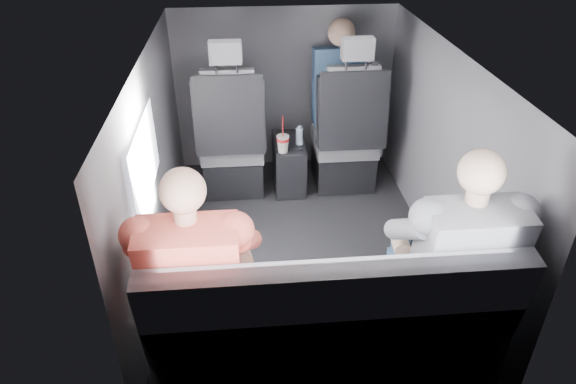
{
  "coord_description": "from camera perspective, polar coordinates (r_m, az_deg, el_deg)",
  "views": [
    {
      "loc": [
        -0.34,
        -2.78,
        2.19
      ],
      "look_at": [
        -0.09,
        -0.05,
        0.5
      ],
      "focal_mm": 32.0,
      "sensor_mm": 36.0,
      "label": 1
    }
  ],
  "objects": [
    {
      "name": "soda_cup",
      "position": [
        3.9,
        -0.58,
        5.46
      ],
      "size": [
        0.1,
        0.1,
        0.29
      ],
      "color": "white",
      "rests_on": "center_console"
    },
    {
      "name": "panel_right",
      "position": [
        3.4,
        16.87,
        3.68
      ],
      "size": [
        0.02,
        2.6,
        1.35
      ],
      "primitive_type": "cube",
      "color": "#56565B",
      "rests_on": "floor"
    },
    {
      "name": "front_seat_left",
      "position": [
        4.04,
        -6.23,
        5.09
      ],
      "size": [
        0.52,
        0.58,
        1.26
      ],
      "color": "black",
      "rests_on": "floor"
    },
    {
      "name": "water_bottle",
      "position": [
        4.0,
        1.26,
        6.19
      ],
      "size": [
        0.06,
        0.06,
        0.16
      ],
      "color": "#ACC9E9",
      "rests_on": "center_console"
    },
    {
      "name": "ceiling",
      "position": [
        2.92,
        1.78,
        14.9
      ],
      "size": [
        2.6,
        2.6,
        0.0
      ],
      "primitive_type": "plane",
      "rotation": [
        3.14,
        0.0,
        0.0
      ],
      "color": "#B2B2AD",
      "rests_on": "panel_back"
    },
    {
      "name": "panel_back",
      "position": [
        2.14,
        5.66,
        -13.53
      ],
      "size": [
        1.8,
        0.02,
        1.35
      ],
      "primitive_type": "cube",
      "color": "#56565B",
      "rests_on": "floor"
    },
    {
      "name": "passenger_rear_left",
      "position": [
        2.39,
        -10.09,
        -9.26
      ],
      "size": [
        0.52,
        0.64,
        1.25
      ],
      "color": "#38383D",
      "rests_on": "rear_bench"
    },
    {
      "name": "laptop_white",
      "position": [
        2.55,
        -8.79,
        -6.29
      ],
      "size": [
        0.37,
        0.34,
        0.27
      ],
      "color": "silver",
      "rests_on": "passenger_rear_left"
    },
    {
      "name": "panel_front",
      "position": [
        4.36,
        -0.4,
        11.27
      ],
      "size": [
        1.8,
        0.02,
        1.35
      ],
      "primitive_type": "cube",
      "color": "#56565B",
      "rests_on": "floor"
    },
    {
      "name": "panel_left",
      "position": [
        3.21,
        -14.59,
        2.38
      ],
      "size": [
        0.02,
        2.6,
        1.35
      ],
      "primitive_type": "cube",
      "color": "#56565B",
      "rests_on": "floor"
    },
    {
      "name": "side_window",
      "position": [
        2.84,
        -15.56,
        3.42
      ],
      "size": [
        0.02,
        0.75,
        0.42
      ],
      "primitive_type": "cube",
      "color": "white",
      "rests_on": "panel_left"
    },
    {
      "name": "floor",
      "position": [
        3.55,
        1.42,
        -6.46
      ],
      "size": [
        2.6,
        2.6,
        0.0
      ],
      "primitive_type": "plane",
      "color": "black",
      "rests_on": "ground"
    },
    {
      "name": "rear_bench",
      "position": [
        2.57,
        4.26,
        -15.59
      ],
      "size": [
        1.6,
        0.57,
        0.92
      ],
      "color": "#58585D",
      "rests_on": "floor"
    },
    {
      "name": "center_console",
      "position": [
        4.18,
        0.11,
        3.15
      ],
      "size": [
        0.24,
        0.48,
        0.41
      ],
      "color": "black",
      "rests_on": "floor"
    },
    {
      "name": "laptop_black",
      "position": [
        2.69,
        17.37,
        -5.43
      ],
      "size": [
        0.38,
        0.41,
        0.23
      ],
      "color": "black",
      "rests_on": "passenger_rear_right"
    },
    {
      "name": "passenger_front_right",
      "position": [
        4.2,
        5.65,
        11.5
      ],
      "size": [
        0.42,
        0.42,
        0.87
      ],
      "color": "navy",
      "rests_on": "front_seat_right"
    },
    {
      "name": "front_seat_right",
      "position": [
        4.11,
        6.45,
        5.59
      ],
      "size": [
        0.52,
        0.58,
        1.26
      ],
      "color": "black",
      "rests_on": "floor"
    },
    {
      "name": "passenger_rear_right",
      "position": [
        2.55,
        17.58,
        -7.24
      ],
      "size": [
        0.54,
        0.65,
        1.28
      ],
      "color": "navy",
      "rests_on": "rear_bench"
    },
    {
      "name": "seatbelt",
      "position": [
        3.8,
        7.29,
        9.89
      ],
      "size": [
        0.35,
        0.11,
        0.59
      ],
      "primitive_type": "cube",
      "rotation": [
        -0.14,
        0.49,
        0.0
      ],
      "color": "black",
      "rests_on": "front_seat_right"
    }
  ]
}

